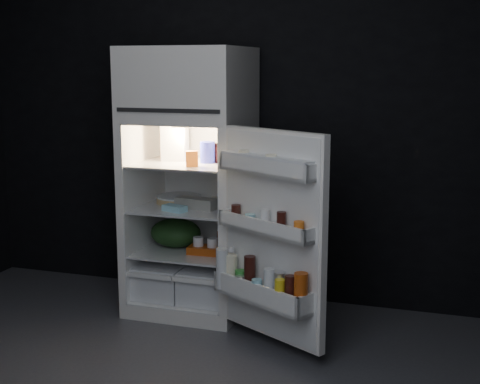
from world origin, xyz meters
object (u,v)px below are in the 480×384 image
(refrigerator, at_px, (191,172))
(yogurt_tray, at_px, (207,250))
(egg_carton, at_px, (196,203))
(milk_jug, at_px, (175,143))
(fridge_door, at_px, (270,240))

(refrigerator, bearing_deg, yogurt_tray, -38.17)
(egg_carton, bearing_deg, refrigerator, 137.11)
(egg_carton, xyz_separation_m, yogurt_tray, (0.08, -0.02, -0.31))
(milk_jug, distance_m, egg_carton, 0.45)
(refrigerator, distance_m, yogurt_tray, 0.54)
(yogurt_tray, bearing_deg, milk_jug, 151.38)
(milk_jug, bearing_deg, fridge_door, -45.80)
(yogurt_tray, bearing_deg, egg_carton, 161.43)
(fridge_door, xyz_separation_m, milk_jug, (-0.83, 0.58, 0.47))
(fridge_door, xyz_separation_m, yogurt_tray, (-0.55, 0.44, -0.23))
(egg_carton, distance_m, yogurt_tray, 0.32)
(refrigerator, relative_size, milk_jug, 7.42)
(refrigerator, distance_m, egg_carton, 0.23)
(fridge_door, relative_size, yogurt_tray, 5.00)
(fridge_door, bearing_deg, egg_carton, 143.80)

